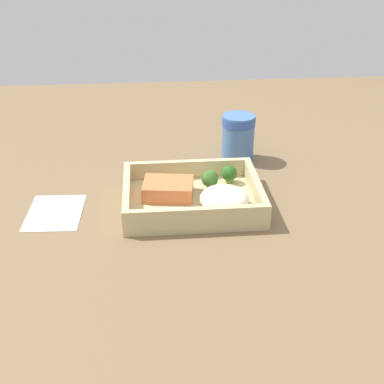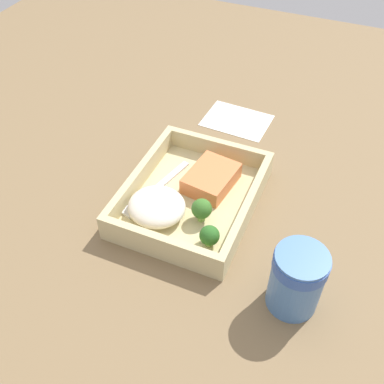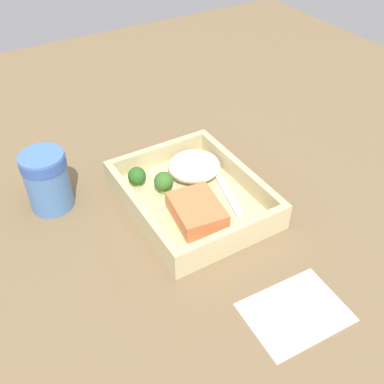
% 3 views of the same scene
% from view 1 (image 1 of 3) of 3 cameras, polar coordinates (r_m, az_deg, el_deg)
% --- Properties ---
extents(ground_plane, '(1.60, 1.60, 0.02)m').
position_cam_1_polar(ground_plane, '(1.00, 0.00, -1.88)').
color(ground_plane, brown).
extents(takeout_tray, '(0.25, 0.20, 0.01)m').
position_cam_1_polar(takeout_tray, '(0.99, 0.00, -1.08)').
color(takeout_tray, '#C6B683').
rests_on(takeout_tray, ground_plane).
extents(tray_rim, '(0.25, 0.20, 0.03)m').
position_cam_1_polar(tray_rim, '(0.98, 0.00, 0.12)').
color(tray_rim, '#C6B683').
rests_on(tray_rim, takeout_tray).
extents(salmon_fillet, '(0.10, 0.08, 0.03)m').
position_cam_1_polar(salmon_fillet, '(0.99, -2.56, 0.33)').
color(salmon_fillet, '#D97441').
rests_on(salmon_fillet, takeout_tray).
extents(mashed_potatoes, '(0.09, 0.09, 0.04)m').
position_cam_1_polar(mashed_potatoes, '(0.95, 3.47, -0.72)').
color(mashed_potatoes, silver).
rests_on(mashed_potatoes, takeout_tray).
extents(broccoli_floret_1, '(0.03, 0.03, 0.04)m').
position_cam_1_polar(broccoli_floret_1, '(1.04, 3.97, 1.98)').
color(broccoli_floret_1, '#7CA350').
rests_on(broccoli_floret_1, takeout_tray).
extents(broccoli_floret_2, '(0.03, 0.03, 0.04)m').
position_cam_1_polar(broccoli_floret_2, '(1.00, 1.92, 1.38)').
color(broccoli_floret_2, '#7DA450').
rests_on(broccoli_floret_2, takeout_tray).
extents(fork, '(0.16, 0.05, 0.00)m').
position_cam_1_polar(fork, '(0.93, 1.10, -2.54)').
color(fork, silver).
rests_on(fork, takeout_tray).
extents(paper_cup, '(0.07, 0.07, 0.10)m').
position_cam_1_polar(paper_cup, '(1.16, 4.94, 6.09)').
color(paper_cup, '#4773AD').
rests_on(paper_cup, ground_plane).
extents(receipt_slip, '(0.10, 0.13, 0.00)m').
position_cam_1_polar(receipt_slip, '(1.00, -14.42, -2.11)').
color(receipt_slip, white).
rests_on(receipt_slip, ground_plane).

